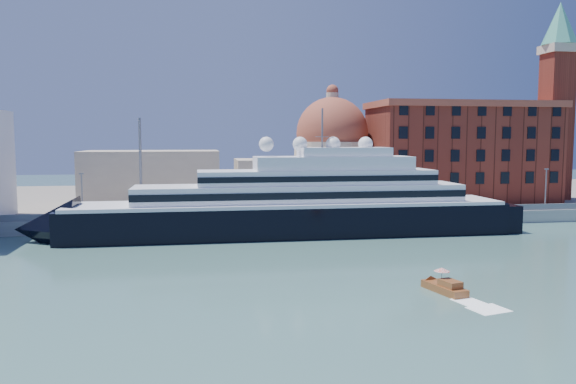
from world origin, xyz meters
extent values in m
plane|color=#3C6763|center=(0.00, 0.00, 0.00)|extent=(400.00, 400.00, 0.00)
cube|color=gray|center=(0.00, 34.00, 1.25)|extent=(180.00, 10.00, 2.50)
cube|color=slate|center=(0.00, 75.00, 1.00)|extent=(260.00, 72.00, 2.00)
cube|color=slate|center=(0.00, 29.50, 3.10)|extent=(180.00, 0.10, 1.20)
cube|color=black|center=(5.82, 23.00, 2.15)|extent=(76.15, 11.72, 6.35)
cone|color=black|center=(-34.21, 23.00, 2.15)|extent=(9.76, 11.72, 11.72)
cube|color=black|center=(43.90, 23.00, 1.95)|extent=(5.86, 10.74, 5.86)
cube|color=white|center=(5.82, 23.00, 5.57)|extent=(74.20, 11.91, 0.59)
cube|color=white|center=(7.77, 23.00, 7.32)|extent=(56.63, 9.76, 2.93)
cube|color=black|center=(7.77, 18.12, 7.32)|extent=(56.63, 0.15, 1.17)
cube|color=white|center=(10.70, 23.00, 10.06)|extent=(41.01, 8.79, 2.54)
cube|color=white|center=(13.63, 23.00, 12.50)|extent=(27.34, 7.81, 2.34)
cube|color=white|center=(15.58, 23.00, 14.45)|extent=(15.62, 6.83, 1.56)
cylinder|color=slate|center=(11.68, 23.00, 18.55)|extent=(0.29, 0.29, 6.83)
sphere|color=white|center=(1.91, 23.00, 15.82)|extent=(2.54, 2.54, 2.54)
sphere|color=white|center=(7.77, 23.00, 15.82)|extent=(2.54, 2.54, 2.54)
sphere|color=white|center=(13.63, 23.00, 15.82)|extent=(2.54, 2.54, 2.54)
sphere|color=white|center=(19.49, 23.00, 15.82)|extent=(2.54, 2.54, 2.54)
cube|color=brown|center=(16.72, -15.74, 0.34)|extent=(3.28, 6.14, 0.97)
cube|color=brown|center=(16.95, -16.69, 1.17)|extent=(2.09, 2.74, 0.78)
cylinder|color=slate|center=(16.61, -15.27, 1.56)|extent=(0.06, 0.06, 1.56)
cone|color=red|center=(16.61, -15.27, 2.44)|extent=(1.75, 1.75, 0.39)
cube|color=maroon|center=(52.00, 52.00, 13.00)|extent=(42.00, 18.00, 22.00)
cube|color=#964631|center=(52.00, 52.00, 24.50)|extent=(43.00, 19.00, 1.50)
cube|color=maroon|center=(76.00, 52.00, 19.50)|extent=(6.00, 6.00, 35.00)
cube|color=beige|center=(76.00, 52.00, 38.00)|extent=(7.00, 7.00, 2.00)
cone|color=teal|center=(76.00, 52.00, 44.00)|extent=(8.40, 8.40, 10.00)
cylinder|color=beige|center=(22.00, 58.00, 9.00)|extent=(18.00, 18.00, 14.00)
sphere|color=#964631|center=(22.00, 58.00, 18.00)|extent=(17.00, 17.00, 17.00)
cylinder|color=beige|center=(22.00, 58.00, 26.00)|extent=(3.00, 3.00, 3.00)
cube|color=beige|center=(8.00, 56.00, 7.00)|extent=(18.00, 14.00, 10.00)
cube|color=beige|center=(-20.00, 58.00, 8.00)|extent=(30.00, 16.00, 12.00)
cylinder|color=slate|center=(-30.00, 31.00, 6.50)|extent=(0.24, 0.24, 8.00)
cube|color=slate|center=(-30.00, 31.00, 10.60)|extent=(0.80, 0.30, 0.25)
cylinder|color=slate|center=(0.00, 31.00, 6.50)|extent=(0.24, 0.24, 8.00)
cube|color=slate|center=(0.00, 31.00, 10.60)|extent=(0.80, 0.30, 0.25)
cylinder|color=slate|center=(30.00, 31.00, 6.50)|extent=(0.24, 0.24, 8.00)
cube|color=slate|center=(30.00, 31.00, 10.60)|extent=(0.80, 0.30, 0.25)
cylinder|color=slate|center=(60.00, 31.00, 6.50)|extent=(0.24, 0.24, 8.00)
cube|color=slate|center=(60.00, 31.00, 10.60)|extent=(0.80, 0.30, 0.25)
cylinder|color=slate|center=(-20.00, 33.00, 11.50)|extent=(0.50, 0.50, 18.00)
camera|label=1|loc=(-9.89, -72.35, 16.84)|focal=35.00mm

